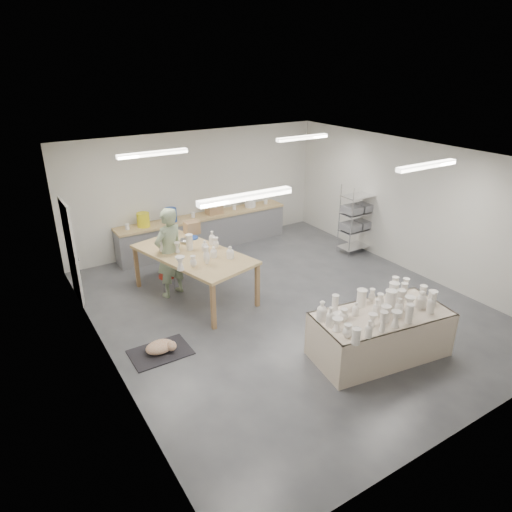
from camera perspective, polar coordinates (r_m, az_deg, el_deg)
room at (r=8.51m, az=3.15°, el=5.87°), size 8.00×8.02×3.00m
back_counter at (r=12.01m, az=-6.48°, el=3.19°), size 4.60×0.60×1.24m
wire_shelf at (r=11.85m, az=12.59°, el=4.69°), size 0.88×0.48×1.80m
drying_table at (r=7.96m, az=15.23°, el=-9.19°), size 2.40×1.39×1.17m
work_table at (r=9.44m, az=-7.83°, el=0.47°), size 1.93×2.87×1.34m
rug at (r=8.13m, az=-11.87°, el=-11.69°), size 1.00×0.70×0.02m
cat at (r=8.05m, az=-11.74°, el=-11.03°), size 0.52×0.39×0.21m
potter at (r=9.52m, az=-10.77°, el=0.41°), size 0.81×0.66×1.92m
red_stool at (r=10.02m, az=-11.06°, el=-2.56°), size 0.47×0.47×0.33m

